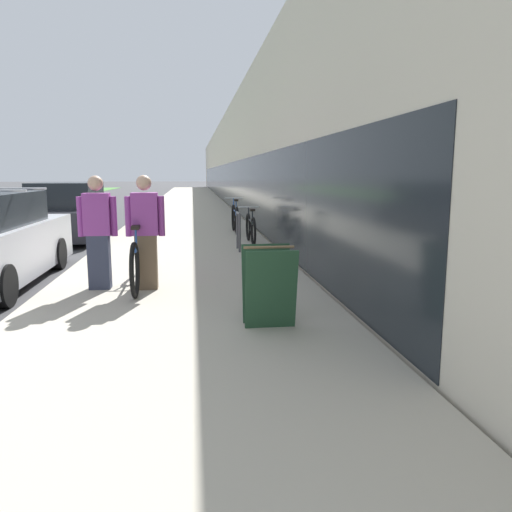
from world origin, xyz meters
TOP-DOWN VIEW (x-y plane):
  - sidewalk_slab at (5.25, 21.00)m, footprint 4.09×70.00m
  - storefront_facade at (12.33, 29.00)m, footprint 10.01×70.00m
  - tandem_bicycle at (4.63, 1.61)m, footprint 0.52×2.44m
  - person_rider at (4.74, 1.32)m, footprint 0.56×0.22m
  - person_bystander at (4.05, 1.42)m, footprint 0.56×0.22m
  - bike_rack_hoop at (6.42, 4.86)m, footprint 0.05×0.60m
  - cruiser_bike_nearest at (6.81, 5.91)m, footprint 0.52×1.78m
  - cruiser_bike_middle at (6.62, 8.12)m, footprint 0.52×1.92m
  - sandwich_board_sign at (6.25, -0.67)m, footprint 0.56×0.56m
  - vintage_roadster_curbside at (1.96, 8.47)m, footprint 1.95×4.65m

SIDE VIEW (x-z plane):
  - sidewalk_slab at x=5.25m, z-range 0.00..0.14m
  - cruiser_bike_nearest at x=6.81m, z-range 0.07..0.94m
  - tandem_bicycle at x=4.63m, z-range 0.06..1.03m
  - cruiser_bike_middle at x=6.62m, z-range 0.05..1.04m
  - sandwich_board_sign at x=6.25m, z-range 0.14..1.04m
  - bike_rack_hoop at x=6.42m, z-range 0.23..1.07m
  - vintage_roadster_curbside at x=1.96m, z-range -0.08..1.49m
  - person_bystander at x=4.05m, z-range 0.14..1.79m
  - person_rider at x=4.74m, z-range 0.14..1.80m
  - storefront_facade at x=12.33m, z-range -0.01..5.19m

